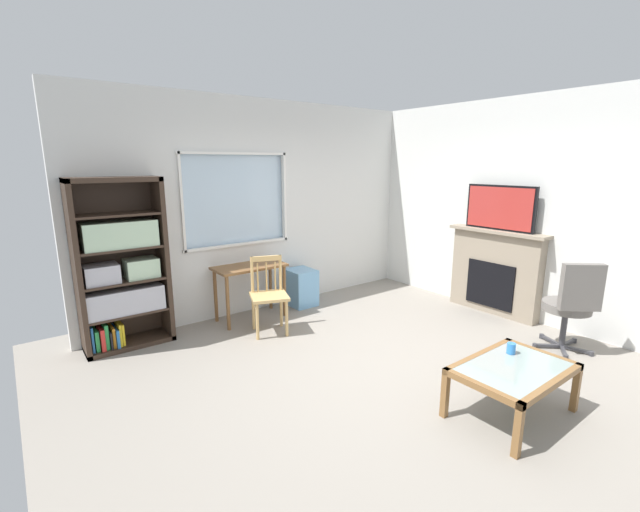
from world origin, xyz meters
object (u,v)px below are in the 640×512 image
(wooden_chair, at_px, (269,294))
(fireplace, at_px, (495,271))
(bookshelf, at_px, (121,270))
(plastic_drawer_unit, at_px, (301,287))
(sippy_cup, at_px, (511,348))
(coffee_table, at_px, (513,373))
(desk_under_window, at_px, (250,275))
(office_chair, at_px, (572,303))
(tv, at_px, (500,208))

(wooden_chair, bearing_deg, fireplace, -24.23)
(bookshelf, height_order, plastic_drawer_unit, bookshelf)
(fireplace, xyz_separation_m, sippy_cup, (-1.86, -1.25, -0.11))
(plastic_drawer_unit, height_order, coffee_table, plastic_drawer_unit)
(fireplace, bearing_deg, wooden_chair, 155.77)
(plastic_drawer_unit, distance_m, fireplace, 2.63)
(fireplace, height_order, sippy_cup, fireplace)
(bookshelf, xyz_separation_m, coffee_table, (2.12, -3.25, -0.51))
(desk_under_window, xyz_separation_m, sippy_cup, (0.85, -3.00, -0.13))
(plastic_drawer_unit, distance_m, coffee_table, 3.19)
(bookshelf, xyz_separation_m, office_chair, (3.66, -3.02, -0.31))
(wooden_chair, relative_size, sippy_cup, 10.00)
(wooden_chair, height_order, fireplace, fireplace)
(desk_under_window, relative_size, wooden_chair, 0.99)
(desk_under_window, distance_m, tv, 3.31)
(tv, xyz_separation_m, sippy_cup, (-1.84, -1.25, -0.95))
(fireplace, height_order, coffee_table, fireplace)
(sippy_cup, bearing_deg, desk_under_window, 105.79)
(tv, bearing_deg, plastic_drawer_unit, 136.12)
(wooden_chair, distance_m, office_chair, 3.27)
(desk_under_window, distance_m, coffee_table, 3.21)
(wooden_chair, xyz_separation_m, office_chair, (2.23, -2.39, 0.09))
(plastic_drawer_unit, bearing_deg, wooden_chair, -146.31)
(plastic_drawer_unit, bearing_deg, tv, -43.88)
(office_chair, bearing_deg, fireplace, 66.32)
(tv, height_order, sippy_cup, tv)
(bookshelf, distance_m, fireplace, 4.58)
(wooden_chair, xyz_separation_m, plastic_drawer_unit, (0.85, 0.57, -0.21))
(desk_under_window, xyz_separation_m, fireplace, (2.71, -1.75, -0.02))
(desk_under_window, bearing_deg, bookshelf, 175.77)
(bookshelf, relative_size, coffee_table, 1.92)
(plastic_drawer_unit, distance_m, tv, 2.84)
(desk_under_window, relative_size, coffee_table, 0.94)
(desk_under_window, distance_m, plastic_drawer_unit, 0.88)
(office_chair, bearing_deg, coffee_table, -171.62)
(plastic_drawer_unit, distance_m, office_chair, 3.28)
(wooden_chair, distance_m, coffee_table, 2.71)
(plastic_drawer_unit, relative_size, fireplace, 0.40)
(bookshelf, xyz_separation_m, fireplace, (4.17, -1.86, -0.30))
(tv, xyz_separation_m, coffee_table, (-2.04, -1.39, -1.06))
(bookshelf, bearing_deg, desk_under_window, -4.23)
(wooden_chair, distance_m, fireplace, 3.00)
(tv, bearing_deg, sippy_cup, -145.74)
(wooden_chair, bearing_deg, bookshelf, 156.49)
(office_chair, bearing_deg, bookshelf, 140.52)
(tv, bearing_deg, desk_under_window, 146.97)
(bookshelf, relative_size, fireplace, 1.42)
(plastic_drawer_unit, distance_m, sippy_cup, 3.06)
(plastic_drawer_unit, relative_size, sippy_cup, 5.72)
(fireplace, bearing_deg, coffee_table, -145.97)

